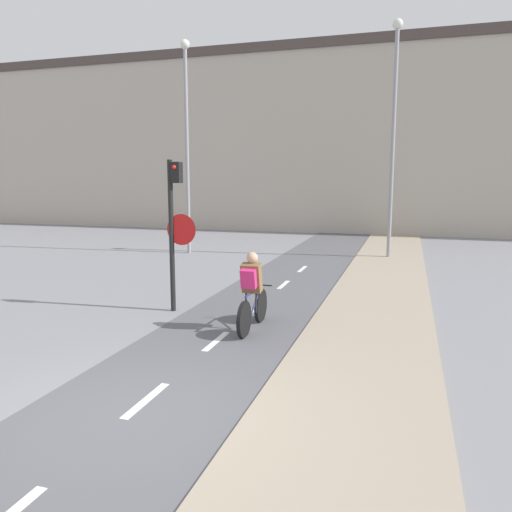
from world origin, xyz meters
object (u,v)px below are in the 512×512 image
object	(u,v)px
street_lamp_far	(187,128)
cyclist_near	(252,294)
street_lamp_sidewalk	(394,119)
traffic_light_pole	(175,219)

from	to	relation	value
street_lamp_far	cyclist_near	bearing A→B (deg)	-58.81
street_lamp_sidewalk	traffic_light_pole	bearing A→B (deg)	-114.73
traffic_light_pole	cyclist_near	bearing A→B (deg)	-23.39
street_lamp_far	cyclist_near	xyz separation A→B (m)	(5.40, -8.91, -4.05)
traffic_light_pole	cyclist_near	xyz separation A→B (m)	(2.02, -0.87, -1.31)
traffic_light_pole	cyclist_near	world-z (taller)	traffic_light_pole
cyclist_near	street_lamp_sidewalk	bearing A→B (deg)	77.80
traffic_light_pole	street_lamp_far	size ratio (longest dim) A/B	0.41
traffic_light_pole	street_lamp_far	world-z (taller)	street_lamp_far
street_lamp_far	street_lamp_sidewalk	size ratio (longest dim) A/B	0.96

